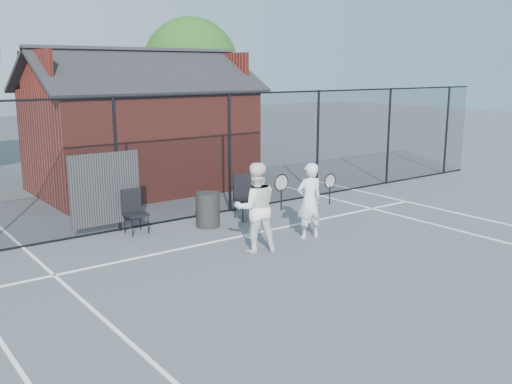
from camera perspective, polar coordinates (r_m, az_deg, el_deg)
ground at (r=10.32m, az=8.58°, el=-8.16°), size 80.00×80.00×0.00m
court_lines at (r=9.50m, az=14.33°, el=-10.20°), size 11.02×18.00×0.01m
fence at (r=13.66m, az=-7.20°, el=3.18°), size 22.04×3.00×3.00m
clubhouse at (r=17.53m, az=-11.43°, el=5.54°), size 6.50×4.36×4.19m
tree_right at (r=24.63m, az=-6.55°, el=12.45°), size 3.97×3.97×5.70m
player_front at (r=12.18m, az=5.38°, el=-0.87°), size 0.76×0.59×1.64m
player_back at (r=11.21m, az=-0.04°, el=-1.57°), size 1.06×0.95×1.79m
chair_left at (r=12.82m, az=-11.93°, el=-2.01°), size 0.47×0.49×0.96m
chair_right at (r=13.72m, az=-0.93°, el=-0.59°), size 0.59×0.60×1.06m
waste_bin at (r=13.15m, az=-4.83°, el=-1.78°), size 0.58×0.58×0.80m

